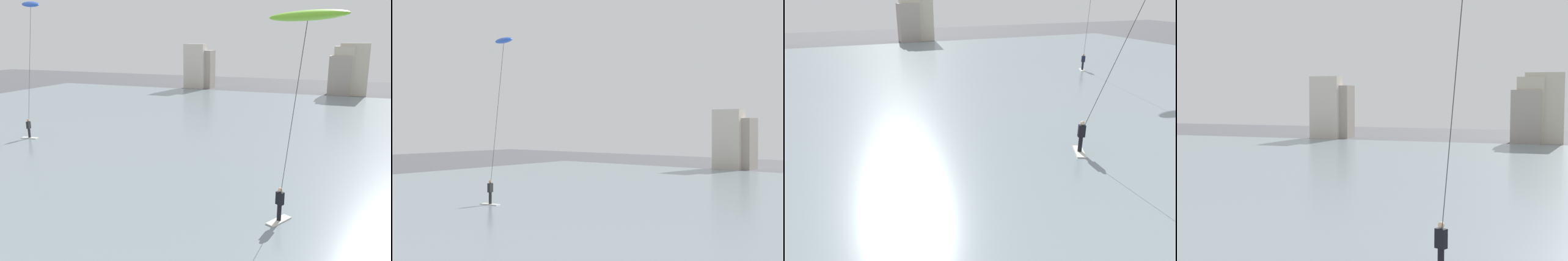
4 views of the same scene
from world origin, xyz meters
TOP-DOWN VIEW (x-y plane):
  - kitesurfer_blue at (-15.63, 20.14)m, footprint 3.73×1.99m

SIDE VIEW (x-z plane):
  - kitesurfer_blue at x=-15.63m, z-range 3.97..15.19m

